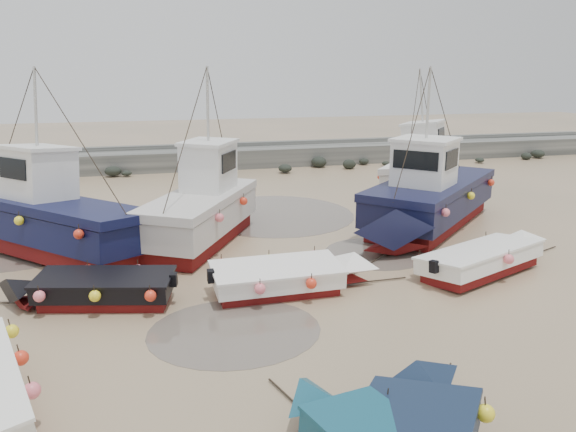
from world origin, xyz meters
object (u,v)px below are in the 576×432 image
dinghy_4 (92,285)px  cabin_boat_3 (427,167)px  dinghy_5 (289,273)px  cabin_boat_1 (206,204)px  cabin_boat_2 (426,197)px  cabin_boat_0 (43,215)px  person (62,236)px  dinghy_3 (489,256)px

dinghy_4 → cabin_boat_3: bearing=-41.7°
dinghy_5 → cabin_boat_1: size_ratio=0.67×
dinghy_4 → cabin_boat_2: 13.07m
cabin_boat_1 → cabin_boat_3: (11.82, 5.13, 0.02)m
cabin_boat_3 → dinghy_4: bearing=-104.9°
dinghy_5 → cabin_boat_2: size_ratio=0.64×
cabin_boat_0 → cabin_boat_3: bearing=-25.9°
dinghy_4 → cabin_boat_3: cabin_boat_3 is taller
dinghy_4 → person: 7.25m
person → cabin_boat_1: bearing=117.6°
cabin_boat_2 → cabin_boat_3: (3.28, 5.94, 0.07)m
cabin_boat_3 → person: cabin_boat_3 is taller
cabin_boat_2 → person: bearing=37.2°
dinghy_3 → cabin_boat_0: bearing=-134.7°
cabin_boat_3 → dinghy_3: bearing=-67.8°
cabin_boat_0 → person: cabin_boat_0 is taller
cabin_boat_1 → cabin_boat_2: same height
person → dinghy_5: bearing=88.9°
cabin_boat_3 → person: 17.47m
dinghy_5 → cabin_boat_1: 6.01m
cabin_boat_1 → person: size_ratio=4.94×
dinghy_3 → dinghy_5: same height
cabin_boat_0 → cabin_boat_2: size_ratio=0.92×
dinghy_4 → cabin_boat_2: cabin_boat_2 is taller
dinghy_5 → person: bearing=-138.5°
cabin_boat_0 → cabin_boat_3: size_ratio=1.12×
dinghy_5 → cabin_boat_0: size_ratio=0.69×
cabin_boat_0 → person: size_ratio=4.78×
cabin_boat_0 → cabin_boat_1: same height
dinghy_3 → cabin_boat_3: bearing=138.8°
cabin_boat_1 → cabin_boat_2: (8.53, -0.80, -0.06)m
cabin_boat_2 → person: size_ratio=5.20×
cabin_boat_0 → cabin_boat_2: (14.08, -0.68, -0.02)m
cabin_boat_2 → cabin_boat_1: bearing=42.7°
dinghy_3 → cabin_boat_3: size_ratio=0.84×
dinghy_5 → cabin_boat_3: size_ratio=0.77×
dinghy_3 → cabin_boat_0: (-13.55, 5.70, 0.79)m
dinghy_4 → cabin_boat_0: 5.47m
cabin_boat_0 → cabin_boat_2: same height
cabin_boat_0 → cabin_boat_1: bearing=-41.5°
dinghy_5 → dinghy_3: bearing=88.7°
cabin_boat_2 → dinghy_3: bearing=131.9°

